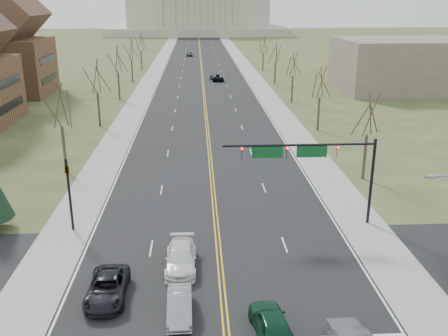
{
  "coord_description": "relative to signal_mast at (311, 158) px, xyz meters",
  "views": [
    {
      "loc": [
        -1.41,
        -23.36,
        17.6
      ],
      "look_at": [
        0.94,
        19.42,
        3.0
      ],
      "focal_mm": 40.0,
      "sensor_mm": 36.0,
      "label": 1
    }
  ],
  "objects": [
    {
      "name": "tree_r_2",
      "position": [
        8.05,
        50.5,
        0.79
      ],
      "size": [
        3.74,
        3.74,
        8.5
      ],
      "color": "#34271E",
      "rests_on": "ground"
    },
    {
      "name": "tree_l_4",
      "position": [
        -22.95,
        94.5,
        1.18
      ],
      "size": [
        3.96,
        3.96,
        9.0
      ],
      "color": "#34271E",
      "rests_on": "ground"
    },
    {
      "name": "tree_l_1",
      "position": [
        -22.95,
        34.5,
        1.18
      ],
      "size": [
        3.96,
        3.96,
        9.0
      ],
      "color": "#34271E",
      "rests_on": "ground"
    },
    {
      "name": "bldg_right_mass",
      "position": [
        32.55,
        62.5,
        -0.76
      ],
      "size": [
        25.0,
        20.0,
        10.0
      ],
      "primitive_type": "cube",
      "color": "#6E594E",
      "rests_on": "ground"
    },
    {
      "name": "tree_r_1",
      "position": [
        8.05,
        30.5,
        0.79
      ],
      "size": [
        3.74,
        3.74,
        8.5
      ],
      "color": "#34271E",
      "rests_on": "ground"
    },
    {
      "name": "sidewalk_left",
      "position": [
        -19.45,
        96.5,
        -5.75
      ],
      "size": [
        4.0,
        380.0,
        0.03
      ],
      "primitive_type": "cube",
      "color": "gray",
      "rests_on": "ground"
    },
    {
      "name": "car_sb_inner_lead",
      "position": [
        -10.07,
        -11.94,
        -5.08
      ],
      "size": [
        1.51,
        4.1,
        1.34
      ],
      "primitive_type": "imported",
      "rotation": [
        0.0,
        0.0,
        0.02
      ],
      "color": "gray",
      "rests_on": "road"
    },
    {
      "name": "center_line",
      "position": [
        -7.45,
        96.5,
        -5.75
      ],
      "size": [
        0.42,
        380.0,
        0.01
      ],
      "primitive_type": "cube",
      "color": "gold",
      "rests_on": "road"
    },
    {
      "name": "sidewalk_right",
      "position": [
        4.55,
        96.5,
        -5.75
      ],
      "size": [
        4.0,
        380.0,
        0.03
      ],
      "primitive_type": "cube",
      "color": "gray",
      "rests_on": "ground"
    },
    {
      "name": "edge_line_left",
      "position": [
        -17.25,
        96.5,
        -5.75
      ],
      "size": [
        0.15,
        380.0,
        0.01
      ],
      "primitive_type": "cube",
      "color": "silver",
      "rests_on": "road"
    },
    {
      "name": "cross_road",
      "position": [
        -7.45,
        -7.5,
        -5.76
      ],
      "size": [
        120.0,
        14.0,
        0.01
      ],
      "primitive_type": "cube",
      "color": "black",
      "rests_on": "ground"
    },
    {
      "name": "car_far_sb",
      "position": [
        -11.05,
        127.21,
        -4.94
      ],
      "size": [
        1.99,
        4.8,
        1.62
      ],
      "primitive_type": "imported",
      "rotation": [
        0.0,
        0.0,
        -0.02
      ],
      "color": "#4B4E53",
      "rests_on": "road"
    },
    {
      "name": "tree_l_2",
      "position": [
        -22.95,
        54.5,
        1.18
      ],
      "size": [
        3.96,
        3.96,
        9.0
      ],
      "color": "#34271E",
      "rests_on": "ground"
    },
    {
      "name": "ground",
      "position": [
        -7.45,
        -13.5,
        -5.76
      ],
      "size": [
        600.0,
        600.0,
        0.0
      ],
      "primitive_type": "plane",
      "color": "#3A4824",
      "rests_on": "ground"
    },
    {
      "name": "road",
      "position": [
        -7.45,
        96.5,
        -5.76
      ],
      "size": [
        20.0,
        380.0,
        0.01
      ],
      "primitive_type": "cube",
      "color": "black",
      "rests_on": "ground"
    },
    {
      "name": "signal_left",
      "position": [
        -18.95,
        0.0,
        -2.05
      ],
      "size": [
        0.32,
        0.36,
        6.0
      ],
      "color": "black",
      "rests_on": "ground"
    },
    {
      "name": "car_far_nb",
      "position": [
        -4.27,
        76.05,
        -5.0
      ],
      "size": [
        3.12,
        5.64,
        1.49
      ],
      "primitive_type": "imported",
      "rotation": [
        0.0,
        0.0,
        3.27
      ],
      "color": "black",
      "rests_on": "road"
    },
    {
      "name": "tree_r_3",
      "position": [
        8.05,
        70.5,
        0.79
      ],
      "size": [
        3.74,
        3.74,
        8.5
      ],
      "color": "#34271E",
      "rests_on": "ground"
    },
    {
      "name": "tree_l_3",
      "position": [
        -22.95,
        74.5,
        1.18
      ],
      "size": [
        3.96,
        3.96,
        9.0
      ],
      "color": "#34271E",
      "rests_on": "ground"
    },
    {
      "name": "signal_mast",
      "position": [
        0.0,
        0.0,
        0.0
      ],
      "size": [
        12.12,
        0.44,
        7.2
      ],
      "color": "black",
      "rests_on": "ground"
    },
    {
      "name": "car_sb_outer_lead",
      "position": [
        -14.57,
        -9.85,
        -5.04
      ],
      "size": [
        2.4,
        5.11,
        1.41
      ],
      "primitive_type": "imported",
      "rotation": [
        0.0,
        0.0,
        0.01
      ],
      "color": "black",
      "rests_on": "road"
    },
    {
      "name": "tree_r_0",
      "position": [
        8.05,
        10.5,
        0.79
      ],
      "size": [
        3.74,
        3.74,
        8.5
      ],
      "color": "#34271E",
      "rests_on": "ground"
    },
    {
      "name": "edge_line_right",
      "position": [
        2.35,
        96.5,
        -5.75
      ],
      "size": [
        0.15,
        380.0,
        0.01
      ],
      "primitive_type": "cube",
      "color": "silver",
      "rests_on": "road"
    },
    {
      "name": "capitol",
      "position": [
        -7.45,
        236.41,
        8.44
      ],
      "size": [
        90.0,
        60.0,
        50.0
      ],
      "color": "beige",
      "rests_on": "ground"
    },
    {
      "name": "car_sb_inner_second",
      "position": [
        -10.13,
        -6.44,
        -5.01
      ],
      "size": [
        2.12,
        5.13,
        1.48
      ],
      "primitive_type": "imported",
      "rotation": [
        0.0,
        0.0,
        -0.01
      ],
      "color": "white",
      "rests_on": "road"
    },
    {
      "name": "tree_l_0",
      "position": [
        -22.95,
        14.5,
        1.18
      ],
      "size": [
        3.96,
        3.96,
        9.0
      ],
      "color": "#34271E",
      "rests_on": "ground"
    },
    {
      "name": "tree_r_4",
      "position": [
        8.05,
        90.5,
        0.79
      ],
      "size": [
        3.74,
        3.74,
        8.5
      ],
      "color": "#34271E",
      "rests_on": "ground"
    },
    {
      "name": "car_nb_inner_lead",
      "position": [
        -5.0,
        -14.05,
        -4.97
      ],
      "size": [
        2.38,
        4.79,
        1.57
      ],
      "primitive_type": "imported",
      "rotation": [
        0.0,
        0.0,
        3.26
      ],
      "color": "#0C3721",
      "rests_on": "road"
    }
  ]
}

